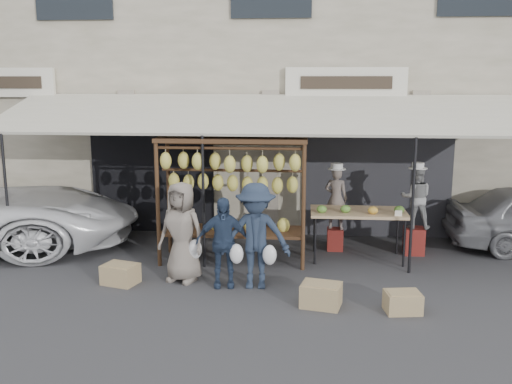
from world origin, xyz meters
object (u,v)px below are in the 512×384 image
(customer_left, at_px, (182,232))
(crate_near_b, at_px, (403,302))
(customer_right, at_px, (256,236))
(produce_table, at_px, (358,213))
(vendor_right, at_px, (416,198))
(customer_mid, at_px, (223,242))
(crate_far, at_px, (120,274))
(crate_near_a, at_px, (321,295))
(vendor_left, at_px, (336,198))
(banana_rack, at_px, (232,175))

(customer_left, height_order, crate_near_b, customer_left)
(customer_left, xyz_separation_m, customer_right, (1.21, -0.21, 0.02))
(produce_table, height_order, customer_right, customer_right)
(vendor_right, xyz_separation_m, customer_right, (-2.80, -2.00, -0.24))
(customer_mid, height_order, crate_far, customer_mid)
(customer_mid, bearing_deg, crate_near_a, -31.55)
(customer_mid, bearing_deg, vendor_left, 41.37)
(customer_right, xyz_separation_m, crate_far, (-2.17, -0.03, -0.68))
(banana_rack, xyz_separation_m, vendor_right, (3.32, 0.75, -0.49))
(banana_rack, height_order, produce_table, banana_rack)
(customer_mid, relative_size, crate_near_a, 2.58)
(vendor_left, distance_m, customer_right, 2.51)
(crate_near_b, relative_size, crate_far, 0.92)
(customer_right, xyz_separation_m, crate_near_b, (2.14, -0.79, -0.69))
(customer_right, bearing_deg, customer_left, 169.81)
(vendor_left, height_order, vendor_right, vendor_right)
(banana_rack, height_order, crate_near_b, banana_rack)
(banana_rack, bearing_deg, produce_table, 7.94)
(banana_rack, height_order, vendor_left, banana_rack)
(banana_rack, height_order, customer_left, banana_rack)
(crate_near_a, distance_m, crate_far, 3.24)
(produce_table, relative_size, customer_mid, 1.18)
(vendor_right, height_order, customer_mid, vendor_right)
(produce_table, height_order, customer_left, customer_left)
(customer_left, height_order, crate_far, customer_left)
(customer_mid, bearing_deg, crate_near_b, -24.12)
(produce_table, distance_m, crate_far, 4.25)
(crate_far, bearing_deg, crate_near_a, -11.52)
(customer_left, bearing_deg, crate_near_b, 2.63)
(banana_rack, distance_m, crate_far, 2.52)
(banana_rack, bearing_deg, customer_right, -67.33)
(produce_table, height_order, vendor_left, vendor_left)
(crate_near_b, bearing_deg, produce_table, 100.37)
(produce_table, distance_m, customer_mid, 2.72)
(vendor_right, height_order, crate_far, vendor_right)
(produce_table, bearing_deg, vendor_right, 22.00)
(customer_left, bearing_deg, customer_right, 9.59)
(customer_left, bearing_deg, crate_far, -147.22)
(vendor_right, bearing_deg, customer_right, 41.14)
(vendor_right, relative_size, crate_far, 2.18)
(vendor_left, bearing_deg, customer_left, 52.56)
(vendor_left, relative_size, customer_right, 0.71)
(customer_right, bearing_deg, banana_rack, 112.13)
(vendor_left, relative_size, crate_near_a, 2.13)
(vendor_right, relative_size, customer_left, 0.71)
(vendor_left, relative_size, customer_mid, 0.82)
(banana_rack, bearing_deg, customer_mid, -89.89)
(vendor_left, xyz_separation_m, customer_right, (-1.34, -2.12, -0.18))
(crate_far, bearing_deg, vendor_left, 31.45)
(produce_table, xyz_separation_m, vendor_left, (-0.37, 0.56, 0.15))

